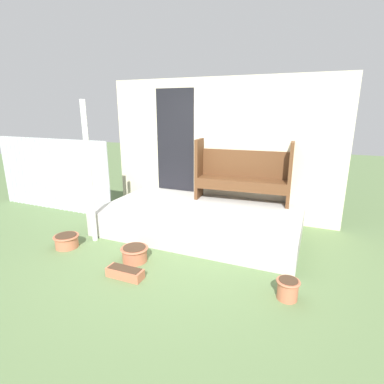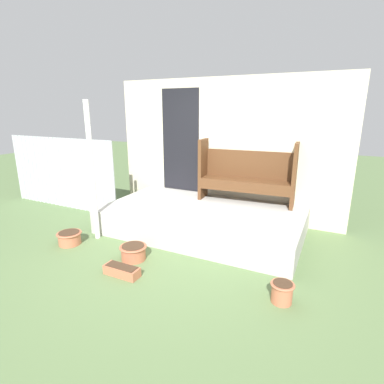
{
  "view_description": "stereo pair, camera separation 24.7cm",
  "coord_description": "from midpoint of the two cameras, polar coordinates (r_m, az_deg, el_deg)",
  "views": [
    {
      "loc": [
        1.77,
        -3.57,
        2.04
      ],
      "look_at": [
        0.13,
        0.32,
        0.86
      ],
      "focal_mm": 28.0,
      "sensor_mm": 36.0,
      "label": 1
    },
    {
      "loc": [
        1.99,
        -3.47,
        2.04
      ],
      "look_at": [
        0.13,
        0.32,
        0.86
      ],
      "focal_mm": 28.0,
      "sensor_mm": 36.0,
      "label": 2
    }
  ],
  "objects": [
    {
      "name": "ground_plane",
      "position": [
        4.48,
        -4.77,
        -11.55
      ],
      "size": [
        24.0,
        24.0,
        0.0
      ],
      "primitive_type": "plane",
      "color": "#5B7547"
    },
    {
      "name": "flower_pot_middle",
      "position": [
        4.31,
        -12.52,
        -11.34
      ],
      "size": [
        0.38,
        0.38,
        0.21
      ],
      "color": "#B76647",
      "rests_on": "ground_plane"
    },
    {
      "name": "support_post",
      "position": [
        4.84,
        -20.4,
        3.22
      ],
      "size": [
        0.08,
        0.08,
        2.17
      ],
      "color": "white",
      "rests_on": "ground_plane"
    },
    {
      "name": "bench",
      "position": [
        5.43,
        8.36,
        3.75
      ],
      "size": [
        1.7,
        0.52,
        1.1
      ],
      "rotation": [
        0.0,
        0.0,
        0.07
      ],
      "color": "#54331C",
      "rests_on": "porch_slab"
    },
    {
      "name": "planter_box_rect",
      "position": [
        3.98,
        -14.44,
        -14.7
      ],
      "size": [
        0.47,
        0.17,
        0.13
      ],
      "color": "#B76647",
      "rests_on": "ground_plane"
    },
    {
      "name": "porch_slab",
      "position": [
        5.15,
        0.19,
        -5.27
      ],
      "size": [
        3.28,
        1.85,
        0.41
      ],
      "color": "#B2AFA8",
      "rests_on": "ground_plane"
    },
    {
      "name": "fence_corrugated",
      "position": [
        6.84,
        -26.05,
        3.0
      ],
      "size": [
        2.85,
        0.05,
        1.47
      ],
      "color": "#ADB2B7",
      "rests_on": "ground_plane"
    },
    {
      "name": "flower_pot_left",
      "position": [
        5.03,
        -24.11,
        -8.44
      ],
      "size": [
        0.38,
        0.38,
        0.2
      ],
      "color": "#B76647",
      "rests_on": "ground_plane"
    },
    {
      "name": "house_wall",
      "position": [
        5.77,
        3.52,
        8.24
      ],
      "size": [
        4.48,
        0.08,
        2.6
      ],
      "color": "beige",
      "rests_on": "ground_plane"
    },
    {
      "name": "flower_pot_right",
      "position": [
        3.58,
        15.82,
        -17.27
      ],
      "size": [
        0.26,
        0.26,
        0.23
      ],
      "color": "#B76647",
      "rests_on": "ground_plane"
    }
  ]
}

